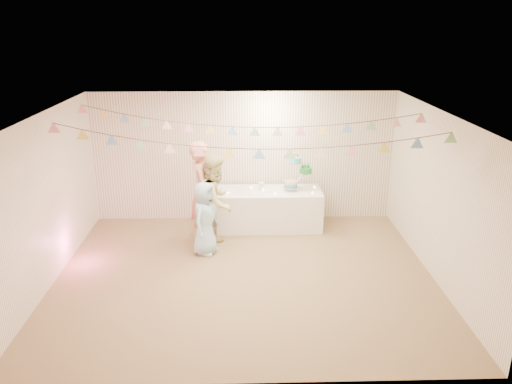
{
  "coord_description": "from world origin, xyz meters",
  "views": [
    {
      "loc": [
        -0.02,
        -7.12,
        3.9
      ],
      "look_at": [
        0.2,
        0.8,
        1.15
      ],
      "focal_mm": 35.0,
      "sensor_mm": 36.0,
      "label": 1
    }
  ],
  "objects_px": {
    "person_child": "(205,218)",
    "person_adult_a": "(203,193)",
    "cake_stand": "(298,173)",
    "person_adult_b": "(216,202)",
    "table": "(269,209)"
  },
  "relations": [
    {
      "from": "cake_stand",
      "to": "table",
      "type": "bearing_deg",
      "value": -174.81
    },
    {
      "from": "table",
      "to": "cake_stand",
      "type": "distance_m",
      "value": 0.9
    },
    {
      "from": "person_adult_b",
      "to": "person_child",
      "type": "relative_size",
      "value": 1.31
    },
    {
      "from": "person_adult_a",
      "to": "person_adult_b",
      "type": "distance_m",
      "value": 0.32
    },
    {
      "from": "person_child",
      "to": "person_adult_b",
      "type": "bearing_deg",
      "value": -11.44
    },
    {
      "from": "person_adult_a",
      "to": "person_adult_b",
      "type": "bearing_deg",
      "value": -133.35
    },
    {
      "from": "person_adult_b",
      "to": "person_child",
      "type": "height_order",
      "value": "person_adult_b"
    },
    {
      "from": "person_child",
      "to": "person_adult_a",
      "type": "bearing_deg",
      "value": 30.12
    },
    {
      "from": "cake_stand",
      "to": "person_adult_b",
      "type": "relative_size",
      "value": 0.39
    },
    {
      "from": "person_child",
      "to": "table",
      "type": "bearing_deg",
      "value": -22.7
    },
    {
      "from": "person_adult_a",
      "to": "table",
      "type": "bearing_deg",
      "value": -63.79
    },
    {
      "from": "person_child",
      "to": "cake_stand",
      "type": "bearing_deg",
      "value": -32.24
    },
    {
      "from": "cake_stand",
      "to": "person_adult_b",
      "type": "bearing_deg",
      "value": -149.31
    },
    {
      "from": "table",
      "to": "person_adult_a",
      "type": "height_order",
      "value": "person_adult_a"
    },
    {
      "from": "table",
      "to": "person_child",
      "type": "relative_size",
      "value": 1.55
    }
  ]
}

